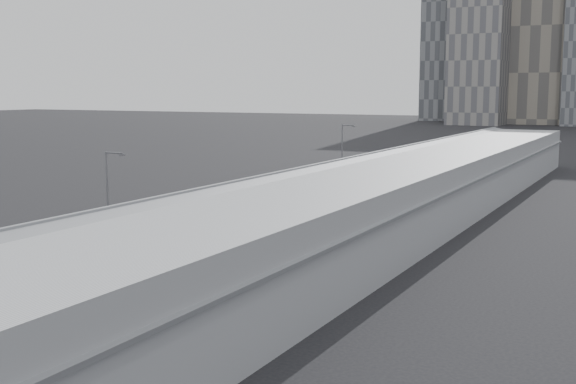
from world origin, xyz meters
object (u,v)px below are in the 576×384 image
Objects in this scene: bus_7 at (421,170)px; suv at (437,158)px; bus_4 at (302,207)px; bus_6 at (394,179)px; street_lamp_near at (109,197)px; bus_2 at (128,267)px; bus_3 at (227,230)px; shipping_container at (399,164)px; bus_5 at (357,190)px; bus_8 at (447,161)px; street_lamp_far at (343,153)px.

bus_7 is 31.74m from suv.
suv is (-6.38, 31.08, -0.96)m from bus_7.
bus_4 is 29.28m from bus_6.
street_lamp_near is (-6.73, -22.94, 3.62)m from bus_4.
bus_4 is at bearing 73.66° from street_lamp_near.
bus_6 reaches higher than bus_2.
bus_3 is 1.11× the size of bus_6.
bus_6 is 25.58m from shipping_container.
bus_5 is 14.31m from bus_6.
street_lamp_near is (-6.68, -7.91, 3.57)m from bus_3.
bus_8 is 33.01m from street_lamp_far.
shipping_container is (-1.42, 28.53, -4.23)m from street_lamp_far.
bus_2 is 0.99× the size of bus_6.
bus_6 is 28.10m from bus_8.
bus_2 is 58.79m from bus_6.
bus_2 reaches higher than shipping_container.
bus_7 is 2.68× the size of suv.
bus_4 is 24.18m from street_lamp_near.
bus_3 is at bearing -97.44° from shipping_container.
bus_6 is at bearing 33.40° from street_lamp_far.
bus_7 is at bearing -71.38° from shipping_container.
bus_5 is at bearing -93.07° from bus_8.
bus_2 is at bearing -84.71° from bus_7.
bus_4 is at bearing 85.28° from bus_3.
bus_2 is at bearing -41.55° from street_lamp_near.
street_lamp_near is (-7.03, -37.91, 3.54)m from bus_5.
bus_2 is 83.60m from shipping_container.
street_lamp_far is at bearing -100.80° from shipping_container.
bus_7 is at bearing 84.93° from bus_3.
bus_2 is at bearing -111.12° from suv.
bus_2 is 44.48m from bus_5.
shipping_container is (-8.20, 83.19, -0.33)m from bus_2.
street_lamp_far reaches higher than bus_7.
street_lamp_near is at bearing -103.31° from bus_5.
suv is (-6.59, 101.61, -0.78)m from bus_2.
bus_6 is 11.75m from bus_7.
bus_7 is at bearing -92.05° from bus_8.
street_lamp_near is at bearing 133.03° from bus_2.
bus_4 is 2.32× the size of shipping_container.
bus_3 is 56.06m from bus_7.
bus_4 is at bearing -85.53° from bus_7.
bus_6 is (0.14, 29.28, -0.10)m from bus_4.
bus_5 reaches higher than bus_6.
bus_5 is 39.50m from shipping_container.
bus_4 is 1.41× the size of street_lamp_far.
shipping_container is at bearing 103.66° from bus_6.
bus_2 is 0.89× the size of bus_5.
bus_8 reaches higher than bus_4.
shipping_container is at bearing 92.85° from street_lamp_far.
bus_6 is at bearing 85.38° from bus_4.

